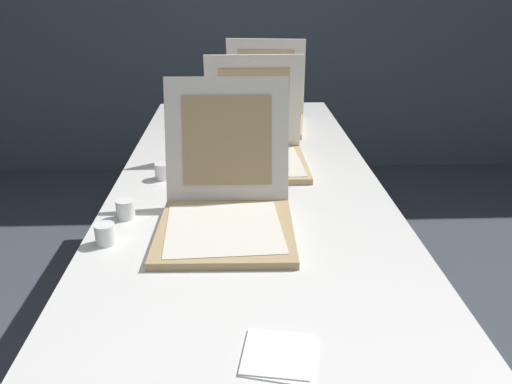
{
  "coord_description": "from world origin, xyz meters",
  "views": [
    {
      "loc": [
        -0.04,
        -0.94,
        1.4
      ],
      "look_at": [
        0.02,
        0.5,
        0.78
      ],
      "focal_mm": 35.78,
      "sensor_mm": 36.0,
      "label": 1
    }
  ],
  "objects_px": {
    "table": "(248,198)",
    "cup_white_near_center": "(125,209)",
    "cup_white_mid": "(163,171)",
    "napkin_pile": "(279,355)",
    "cup_white_far": "(186,146)",
    "pizza_box_middle": "(256,150)",
    "cup_white_near_left": "(105,234)",
    "pizza_box_front": "(226,208)",
    "pizza_box_back": "(264,114)"
  },
  "relations": [
    {
      "from": "table",
      "to": "cup_white_near_center",
      "type": "xyz_separation_m",
      "value": [
        -0.37,
        -0.23,
        0.07
      ]
    },
    {
      "from": "cup_white_mid",
      "to": "napkin_pile",
      "type": "bearing_deg",
      "value": -70.04
    },
    {
      "from": "cup_white_near_center",
      "to": "cup_white_mid",
      "type": "relative_size",
      "value": 1.0
    },
    {
      "from": "table",
      "to": "cup_white_far",
      "type": "distance_m",
      "value": 0.46
    },
    {
      "from": "pizza_box_middle",
      "to": "napkin_pile",
      "type": "distance_m",
      "value": 1.08
    },
    {
      "from": "pizza_box_middle",
      "to": "cup_white_near_left",
      "type": "distance_m",
      "value": 0.75
    },
    {
      "from": "cup_white_near_left",
      "to": "cup_white_near_center",
      "type": "height_order",
      "value": "same"
    },
    {
      "from": "table",
      "to": "napkin_pile",
      "type": "distance_m",
      "value": 0.85
    },
    {
      "from": "cup_white_mid",
      "to": "napkin_pile",
      "type": "relative_size",
      "value": 0.35
    },
    {
      "from": "cup_white_near_center",
      "to": "napkin_pile",
      "type": "relative_size",
      "value": 0.35
    },
    {
      "from": "pizza_box_middle",
      "to": "cup_white_far",
      "type": "bearing_deg",
      "value": 151.12
    },
    {
      "from": "pizza_box_front",
      "to": "cup_white_mid",
      "type": "xyz_separation_m",
      "value": [
        -0.23,
        0.39,
        -0.03
      ]
    },
    {
      "from": "table",
      "to": "cup_white_far",
      "type": "relative_size",
      "value": 43.53
    },
    {
      "from": "cup_white_near_left",
      "to": "napkin_pile",
      "type": "relative_size",
      "value": 0.35
    },
    {
      "from": "napkin_pile",
      "to": "pizza_box_middle",
      "type": "bearing_deg",
      "value": 90.14
    },
    {
      "from": "pizza_box_middle",
      "to": "cup_white_far",
      "type": "relative_size",
      "value": 6.96
    },
    {
      "from": "pizza_box_middle",
      "to": "cup_white_near_left",
      "type": "bearing_deg",
      "value": -125.49
    },
    {
      "from": "cup_white_near_left",
      "to": "cup_white_mid",
      "type": "relative_size",
      "value": 1.0
    },
    {
      "from": "pizza_box_back",
      "to": "pizza_box_middle",
      "type": "bearing_deg",
      "value": -88.25
    },
    {
      "from": "pizza_box_middle",
      "to": "cup_white_near_left",
      "type": "relative_size",
      "value": 6.96
    },
    {
      "from": "pizza_box_front",
      "to": "cup_white_near_center",
      "type": "xyz_separation_m",
      "value": [
        -0.3,
        0.07,
        -0.03
      ]
    },
    {
      "from": "pizza_box_back",
      "to": "napkin_pile",
      "type": "relative_size",
      "value": 2.65
    },
    {
      "from": "cup_white_near_left",
      "to": "napkin_pile",
      "type": "xyz_separation_m",
      "value": [
        0.43,
        -0.46,
        -0.03
      ]
    },
    {
      "from": "napkin_pile",
      "to": "cup_white_far",
      "type": "bearing_deg",
      "value": 102.97
    },
    {
      "from": "table",
      "to": "cup_white_mid",
      "type": "xyz_separation_m",
      "value": [
        -0.3,
        0.09,
        0.07
      ]
    },
    {
      "from": "pizza_box_front",
      "to": "pizza_box_middle",
      "type": "height_order",
      "value": "pizza_box_middle"
    },
    {
      "from": "cup_white_far",
      "to": "pizza_box_front",
      "type": "bearing_deg",
      "value": -75.55
    },
    {
      "from": "pizza_box_middle",
      "to": "pizza_box_back",
      "type": "xyz_separation_m",
      "value": [
        0.06,
        0.55,
        0.0
      ]
    },
    {
      "from": "pizza_box_back",
      "to": "cup_white_near_left",
      "type": "height_order",
      "value": "pizza_box_back"
    },
    {
      "from": "cup_white_near_center",
      "to": "cup_white_far",
      "type": "relative_size",
      "value": 1.0
    },
    {
      "from": "cup_white_near_left",
      "to": "cup_white_near_center",
      "type": "distance_m",
      "value": 0.16
    },
    {
      "from": "pizza_box_middle",
      "to": "pizza_box_back",
      "type": "relative_size",
      "value": 0.92
    },
    {
      "from": "cup_white_near_center",
      "to": "napkin_pile",
      "type": "bearing_deg",
      "value": -56.58
    },
    {
      "from": "napkin_pile",
      "to": "table",
      "type": "bearing_deg",
      "value": 92.56
    },
    {
      "from": "pizza_box_front",
      "to": "cup_white_far",
      "type": "relative_size",
      "value": 8.48
    },
    {
      "from": "pizza_box_middle",
      "to": "napkin_pile",
      "type": "xyz_separation_m",
      "value": [
        0.0,
        -1.08,
        -0.05
      ]
    },
    {
      "from": "pizza_box_back",
      "to": "cup_white_near_left",
      "type": "distance_m",
      "value": 1.27
    },
    {
      "from": "cup_white_near_left",
      "to": "pizza_box_front",
      "type": "bearing_deg",
      "value": 15.69
    },
    {
      "from": "pizza_box_back",
      "to": "pizza_box_front",
      "type": "bearing_deg",
      "value": -90.87
    },
    {
      "from": "pizza_box_middle",
      "to": "napkin_pile",
      "type": "bearing_deg",
      "value": -90.4
    },
    {
      "from": "pizza_box_front",
      "to": "pizza_box_middle",
      "type": "bearing_deg",
      "value": 79.84
    },
    {
      "from": "pizza_box_back",
      "to": "napkin_pile",
      "type": "bearing_deg",
      "value": -84.08
    },
    {
      "from": "pizza_box_back",
      "to": "cup_white_far",
      "type": "relative_size",
      "value": 7.54
    },
    {
      "from": "cup_white_mid",
      "to": "pizza_box_front",
      "type": "bearing_deg",
      "value": -58.89
    },
    {
      "from": "table",
      "to": "cup_white_near_left",
      "type": "xyz_separation_m",
      "value": [
        -0.4,
        -0.39,
        0.07
      ]
    },
    {
      "from": "pizza_box_back",
      "to": "napkin_pile",
      "type": "distance_m",
      "value": 1.63
    },
    {
      "from": "cup_white_near_center",
      "to": "cup_white_far",
      "type": "height_order",
      "value": "same"
    },
    {
      "from": "table",
      "to": "cup_white_near_center",
      "type": "height_order",
      "value": "cup_white_near_center"
    },
    {
      "from": "table",
      "to": "pizza_box_back",
      "type": "height_order",
      "value": "pizza_box_back"
    },
    {
      "from": "pizza_box_middle",
      "to": "cup_white_near_center",
      "type": "xyz_separation_m",
      "value": [
        -0.41,
        -0.46,
        -0.03
      ]
    }
  ]
}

